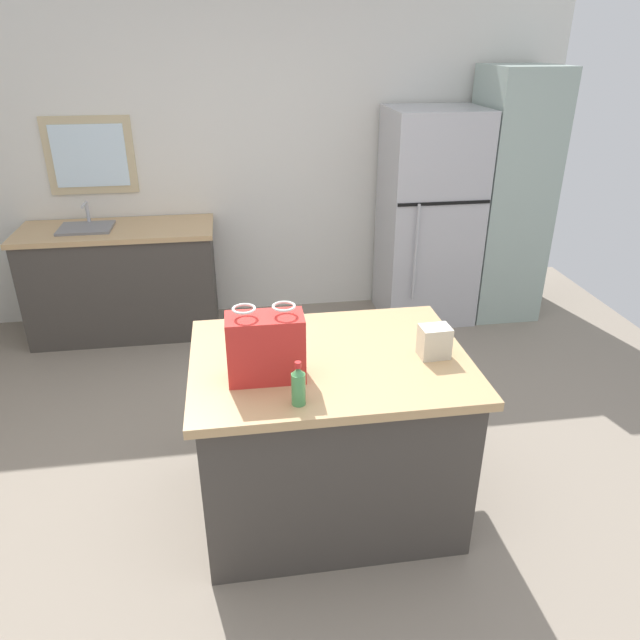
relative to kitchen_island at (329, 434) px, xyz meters
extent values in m
plane|color=gray|center=(-0.16, 0.04, -0.45)|extent=(6.26, 6.26, 0.00)
cube|color=silver|center=(-0.16, 2.65, 0.86)|extent=(5.15, 0.10, 2.62)
cube|color=#CCB78C|center=(-1.49, 2.59, 0.95)|extent=(0.68, 0.04, 0.60)
cube|color=white|center=(-1.49, 2.57, 0.95)|extent=(0.56, 0.02, 0.48)
cube|color=#423D38|center=(0.00, 0.00, -0.02)|extent=(1.23, 0.90, 0.85)
cube|color=tan|center=(0.00, 0.00, 0.42)|extent=(1.31, 0.98, 0.04)
cube|color=#B7B7BC|center=(1.22, 2.24, 0.43)|extent=(0.76, 0.65, 1.76)
cube|color=black|center=(1.22, 1.91, 0.64)|extent=(0.74, 0.01, 0.02)
cylinder|color=#B7B7BC|center=(1.01, 1.89, 0.25)|extent=(0.02, 0.02, 0.79)
cube|color=#9EB2A8|center=(1.90, 2.24, 0.58)|extent=(0.57, 0.62, 2.06)
cube|color=#423D38|center=(-1.32, 2.28, -0.02)|extent=(1.47, 0.59, 0.86)
cube|color=tan|center=(-1.32, 2.28, 0.43)|extent=(1.51, 0.63, 0.04)
cube|color=slate|center=(-1.54, 2.28, 0.40)|extent=(0.40, 0.32, 0.14)
cylinder|color=#B7B7BC|center=(-1.54, 2.42, 0.54)|extent=(0.03, 0.03, 0.18)
cylinder|color=#B7B7BC|center=(-1.54, 2.35, 0.62)|extent=(0.02, 0.14, 0.02)
cube|color=red|center=(-0.31, -0.14, 0.59)|extent=(0.34, 0.17, 0.30)
torus|color=white|center=(-0.39, -0.14, 0.79)|extent=(0.10, 0.10, 0.01)
torus|color=white|center=(-0.22, -0.14, 0.79)|extent=(0.10, 0.10, 0.01)
cube|color=beige|center=(0.49, -0.07, 0.52)|extent=(0.14, 0.11, 0.15)
cylinder|color=#4C9956|center=(-0.19, -0.37, 0.52)|extent=(0.06, 0.06, 0.14)
cone|color=#4C9956|center=(-0.19, -0.37, 0.60)|extent=(0.05, 0.05, 0.03)
cylinder|color=red|center=(-0.19, -0.37, 0.63)|extent=(0.03, 0.03, 0.02)
camera|label=1|loc=(-0.41, -2.42, 1.82)|focal=33.39mm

